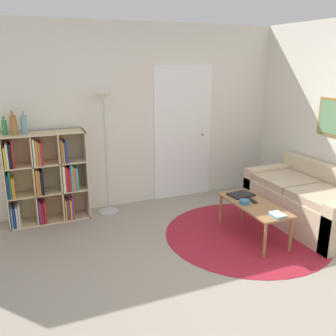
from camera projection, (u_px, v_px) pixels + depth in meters
name	position (u px, v px, depth m)	size (l,w,h in m)	color
ground_plane	(239.00, 294.00, 3.47)	(14.00, 14.00, 0.00)	gray
wall_back	(145.00, 117.00, 5.45)	(7.22, 0.11, 2.60)	silver
wall_right	(325.00, 121.00, 5.05)	(0.08, 5.61, 2.60)	silver
rug	(247.00, 234.00, 4.66)	(2.03, 2.03, 0.01)	maroon
bookshelf	(45.00, 178.00, 4.91)	(1.03, 0.34, 1.21)	beige
floor_lamp	(104.00, 120.00, 4.98)	(0.28, 0.28, 1.68)	#B7B7BC
couch	(310.00, 203.00, 4.91)	(0.85, 1.65, 0.76)	#CCB793
coffee_table	(254.00, 207.00, 4.50)	(0.43, 1.02, 0.43)	#996B42
laptop	(241.00, 195.00, 4.75)	(0.32, 0.25, 0.02)	black
bowl	(244.00, 202.00, 4.47)	(0.12, 0.12, 0.05)	teal
book_stack_on_table	(277.00, 215.00, 4.13)	(0.14, 0.18, 0.03)	teal
remote	(252.00, 201.00, 4.55)	(0.06, 0.17, 0.02)	black
bottle_left	(4.00, 127.00, 4.56)	(0.06, 0.06, 0.23)	#2D8438
bottle_middle	(13.00, 125.00, 4.56)	(0.08, 0.08, 0.29)	olive
bottle_right	(24.00, 125.00, 4.61)	(0.08, 0.08, 0.28)	#6B93A3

